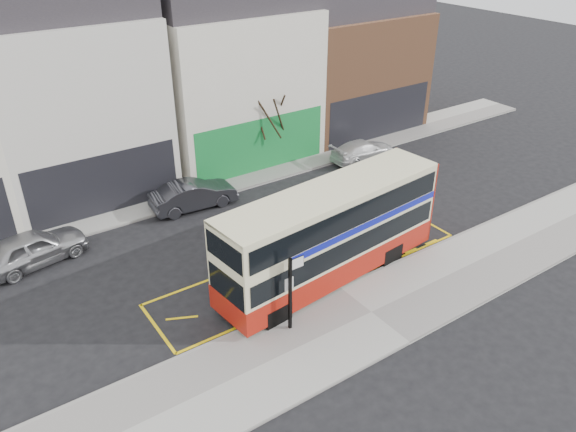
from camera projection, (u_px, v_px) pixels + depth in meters
ground at (333, 285)px, 22.91m from camera, size 120.00×120.00×0.00m
pavement at (371, 313)px, 21.22m from camera, size 40.00×4.00×0.15m
kerb at (339, 288)px, 22.60m from camera, size 40.00×0.15×0.15m
far_pavement at (209, 185)px, 30.78m from camera, size 50.00×3.00×0.15m
road_markings at (310, 267)px, 24.06m from camera, size 14.00×3.40×0.01m
terrace_left at (68, 91)px, 28.37m from camera, size 8.00×8.01×11.80m
terrace_green_shop at (224, 70)px, 32.93m from camera, size 9.00×8.01×11.30m
terrace_right at (343, 57)px, 37.61m from camera, size 9.00×8.01×10.30m
double_decker_bus at (331, 232)px, 22.43m from camera, size 10.39×3.36×4.08m
bus_stop_post at (291, 287)px, 19.55m from camera, size 0.75×0.13×3.02m
car_silver at (33, 248)px, 23.93m from camera, size 4.76×2.60×1.54m
car_grey at (194, 195)px, 28.40m from camera, size 4.47×1.81×1.44m
car_white at (363, 151)px, 33.71m from camera, size 4.26×1.83×1.22m
street_tree_right at (268, 104)px, 31.23m from camera, size 2.61×2.61×5.63m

